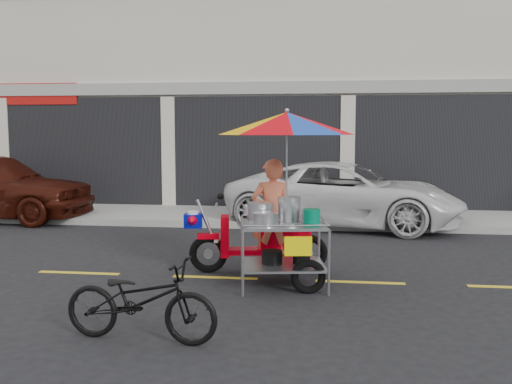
# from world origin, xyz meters

# --- Properties ---
(ground) EXTENTS (90.00, 90.00, 0.00)m
(ground) POSITION_xyz_m (0.00, 0.00, 0.00)
(ground) COLOR black
(sidewalk) EXTENTS (45.00, 3.00, 0.15)m
(sidewalk) POSITION_xyz_m (0.00, 5.50, 0.07)
(sidewalk) COLOR gray
(sidewalk) RESTS_ON ground
(shophouse_block) EXTENTS (36.00, 8.11, 10.40)m
(shophouse_block) POSITION_xyz_m (2.82, 10.59, 4.24)
(shophouse_block) COLOR beige
(shophouse_block) RESTS_ON ground
(centerline) EXTENTS (42.00, 0.10, 0.01)m
(centerline) POSITION_xyz_m (0.00, 0.00, 0.00)
(centerline) COLOR gold
(centerline) RESTS_ON ground
(white_pickup) EXTENTS (5.35, 3.31, 1.38)m
(white_pickup) POSITION_xyz_m (-0.10, 4.63, 0.69)
(white_pickup) COLOR silver
(white_pickup) RESTS_ON ground
(near_bicycle) EXTENTS (1.60, 0.69, 0.82)m
(near_bicycle) POSITION_xyz_m (-2.23, -2.46, 0.41)
(near_bicycle) COLOR black
(near_bicycle) RESTS_ON ground
(food_vendor_rig) EXTENTS (2.55, 2.06, 2.35)m
(food_vendor_rig) POSITION_xyz_m (-1.10, -0.01, 1.47)
(food_vendor_rig) COLOR black
(food_vendor_rig) RESTS_ON ground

